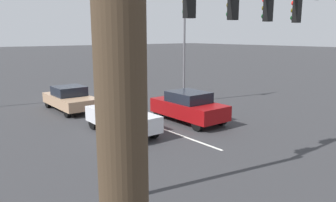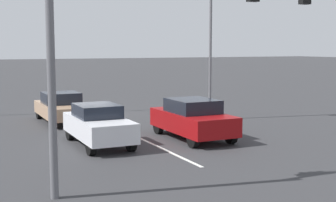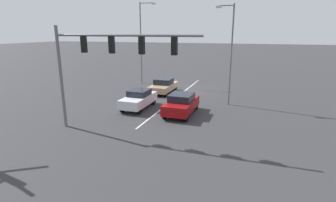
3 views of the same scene
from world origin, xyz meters
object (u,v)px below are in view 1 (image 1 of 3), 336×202
object	(u,v)px
car_silver_midlane_front	(121,117)
traffic_signal_gantry	(218,23)
bare_tree_near	(124,153)
car_tan_midlane_second	(70,98)
street_lamp_left_shoulder	(183,31)
car_maroon_leftlane_front	(189,106)

from	to	relation	value
car_silver_midlane_front	traffic_signal_gantry	distance (m)	6.87
car_silver_midlane_front	bare_tree_near	world-z (taller)	bare_tree_near
car_silver_midlane_front	car_tan_midlane_second	bearing A→B (deg)	-89.91
car_silver_midlane_front	street_lamp_left_shoulder	bearing A→B (deg)	-152.42
car_silver_midlane_front	bare_tree_near	bearing A→B (deg)	59.98
car_maroon_leftlane_front	traffic_signal_gantry	xyz separation A→B (m)	(3.43, 5.13, 4.03)
car_silver_midlane_front	car_maroon_leftlane_front	size ratio (longest dim) A/B	0.97
street_lamp_left_shoulder	bare_tree_near	size ratio (longest dim) A/B	1.28
street_lamp_left_shoulder	bare_tree_near	bearing A→B (deg)	47.67
car_silver_midlane_front	traffic_signal_gantry	bearing A→B (deg)	93.86
car_silver_midlane_front	car_tan_midlane_second	distance (m)	6.03
traffic_signal_gantry	car_silver_midlane_front	bearing A→B (deg)	-86.14
car_maroon_leftlane_front	street_lamp_left_shoulder	world-z (taller)	street_lamp_left_shoulder
bare_tree_near	car_tan_midlane_second	bearing A→B (deg)	-110.26
traffic_signal_gantry	car_maroon_leftlane_front	bearing A→B (deg)	-123.77
traffic_signal_gantry	street_lamp_left_shoulder	bearing A→B (deg)	-125.28
car_tan_midlane_second	bare_tree_near	world-z (taller)	bare_tree_near
traffic_signal_gantry	street_lamp_left_shoulder	xyz separation A→B (m)	(-6.43, -9.08, -0.11)
car_tan_midlane_second	street_lamp_left_shoulder	bearing A→B (deg)	160.03
car_tan_midlane_second	traffic_signal_gantry	bearing A→B (deg)	91.90
street_lamp_left_shoulder	bare_tree_near	world-z (taller)	street_lamp_left_shoulder
car_silver_midlane_front	car_maroon_leftlane_front	xyz separation A→B (m)	(-3.80, 0.41, 0.03)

